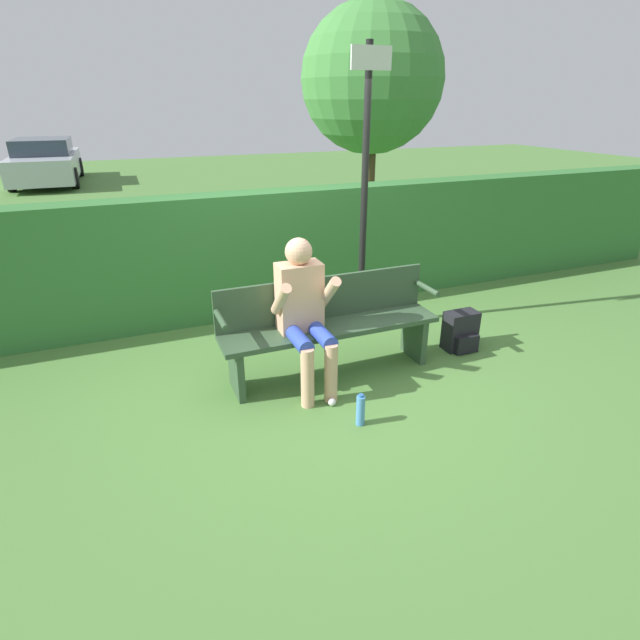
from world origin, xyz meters
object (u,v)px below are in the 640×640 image
at_px(water_bottle, 361,410).
at_px(parked_car, 46,162).
at_px(person_seated, 304,308).
at_px(tree, 372,80).
at_px(backpack, 461,332).
at_px(park_bench, 329,323).
at_px(signpost, 365,182).

relative_size(water_bottle, parked_car, 0.06).
bearing_deg(parked_car, person_seated, -166.49).
distance_m(parked_car, tree, 11.19).
distance_m(backpack, parked_car, 14.63).
distance_m(person_seated, tree, 5.89).
relative_size(person_seated, parked_car, 0.30).
height_order(person_seated, parked_car, person_seated).
bearing_deg(tree, parked_car, 123.62).
height_order(park_bench, backpack, park_bench).
xyz_separation_m(water_bottle, tree, (2.82, 5.44, 2.50)).
distance_m(person_seated, water_bottle, 0.97).
distance_m(signpost, tree, 4.37).
xyz_separation_m(person_seated, water_bottle, (0.18, -0.74, -0.60)).
bearing_deg(tree, park_bench, -120.77).
bearing_deg(water_bottle, tree, 62.59).
height_order(person_seated, water_bottle, person_seated).
bearing_deg(backpack, water_bottle, -152.54).
height_order(person_seated, signpost, signpost).
bearing_deg(water_bottle, person_seated, 103.76).
xyz_separation_m(water_bottle, signpost, (0.83, 1.69, 1.44)).
bearing_deg(park_bench, tree, 59.23).
bearing_deg(tree, signpost, -117.92).
relative_size(parked_car, tree, 1.14).
height_order(signpost, parked_car, signpost).
xyz_separation_m(person_seated, parked_car, (-3.09, 13.86, -0.11)).
xyz_separation_m(backpack, water_bottle, (-1.51, -0.78, -0.06)).
xyz_separation_m(backpack, parked_car, (-4.78, 13.82, 0.43)).
bearing_deg(backpack, parked_car, 109.09).
height_order(backpack, water_bottle, backpack).
bearing_deg(water_bottle, parked_car, 102.63).
distance_m(backpack, signpost, 1.78).
xyz_separation_m(park_bench, signpost, (0.73, 0.82, 1.08)).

